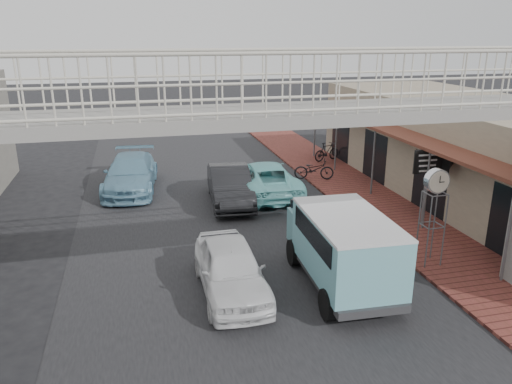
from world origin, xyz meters
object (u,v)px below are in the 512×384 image
white_hatchback (231,269)px  arrow_sign (446,161)px  angkot_curb (264,178)px  dark_sedan (230,186)px  motorcycle_far (327,152)px  angkot_far (131,174)px  angkot_van (343,241)px  street_clock (436,186)px  motorcycle_near (314,169)px

white_hatchback → arrow_sign: size_ratio=1.45×
angkot_curb → arrow_sign: bearing=137.5°
dark_sedan → motorcycle_far: (6.31, 5.29, -0.15)m
white_hatchback → angkot_far: bearing=104.6°
angkot_van → motorcycle_far: (4.73, 13.00, -0.77)m
street_clock → dark_sedan: bearing=122.5°
dark_sedan → angkot_far: (-3.90, 2.76, 0.01)m
white_hatchback → motorcycle_near: (5.80, 9.37, -0.12)m
white_hatchback → motorcycle_near: size_ratio=2.25×
angkot_van → street_clock: street_clock is taller
arrow_sign → street_clock: bearing=-127.8°
street_clock → arrow_sign: 3.60m
white_hatchback → arrow_sign: arrow_sign is taller
white_hatchback → dark_sedan: (1.39, 7.25, 0.04)m
white_hatchback → angkot_curb: (3.00, 7.99, 0.03)m
dark_sedan → angkot_curb: bearing=29.3°
motorcycle_near → motorcycle_far: size_ratio=1.11×
angkot_van → dark_sedan: bearing=103.8°
motorcycle_near → street_clock: bearing=-161.8°
white_hatchback → angkot_curb: angkot_curb is taller
dark_sedan → street_clock: (4.63, -7.08, 1.77)m
angkot_van → white_hatchback: bearing=173.5°
white_hatchback → angkot_far: size_ratio=0.79×
angkot_far → arrow_sign: 12.97m
motorcycle_far → angkot_curb: bearing=114.1°
arrow_sign → dark_sedan: bearing=148.9°
angkot_far → motorcycle_far: size_ratio=3.15×
white_hatchback → dark_sedan: dark_sedan is taller
motorcycle_far → white_hatchback: bearing=128.5°
angkot_curb → street_clock: bearing=112.2°
dark_sedan → street_clock: street_clock is taller
motorcycle_near → street_clock: size_ratio=0.63×
dark_sedan → arrow_sign: bearing=-27.3°
motorcycle_near → street_clock: (0.23, -9.20, 1.93)m
angkot_curb → street_clock: (3.03, -7.83, 1.79)m
dark_sedan → motorcycle_near: dark_sedan is taller
motorcycle_near → street_clock: street_clock is taller
white_hatchback → dark_sedan: bearing=79.6°
angkot_far → angkot_van: angkot_van is taller
angkot_far → motorcycle_far: angkot_far is taller
motorcycle_near → motorcycle_far: (1.90, 3.17, 0.02)m
angkot_curb → motorcycle_far: bearing=-134.9°
angkot_curb → motorcycle_near: (2.80, 1.38, -0.15)m
angkot_far → street_clock: street_clock is taller
dark_sedan → arrow_sign: 8.26m
white_hatchback → angkot_curb: 8.53m
motorcycle_near → angkot_curb: bearing=133.0°
white_hatchback → dark_sedan: 7.38m
white_hatchback → motorcycle_far: (7.70, 12.54, -0.10)m
dark_sedan → angkot_curb: dark_sedan is taller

